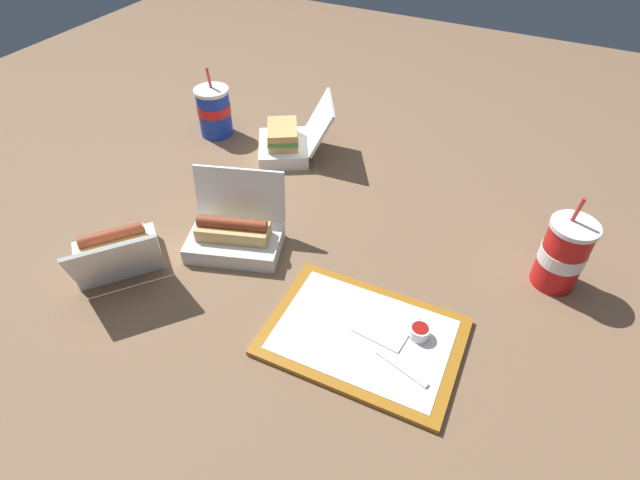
{
  "coord_description": "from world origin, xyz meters",
  "views": [
    {
      "loc": [
        -0.42,
        0.78,
        0.79
      ],
      "look_at": [
        -0.05,
        0.04,
        0.05
      ],
      "focal_mm": 28.0,
      "sensor_mm": 36.0,
      "label": 1
    }
  ],
  "objects_px": {
    "soda_cup_left": "(214,111)",
    "clamshell_hotdog_front": "(235,234)",
    "soda_cup_front": "(563,254)",
    "clamshell_sandwich_corner": "(287,141)",
    "plastic_fork": "(402,368)",
    "clamshell_hotdog_right": "(117,252)",
    "ketchup_cup": "(419,331)",
    "food_tray": "(363,336)"
  },
  "relations": [
    {
      "from": "soda_cup_left",
      "to": "clamshell_hotdog_front",
      "type": "bearing_deg",
      "value": 130.21
    },
    {
      "from": "soda_cup_front",
      "to": "soda_cup_left",
      "type": "bearing_deg",
      "value": -10.77
    },
    {
      "from": "clamshell_sandwich_corner",
      "to": "soda_cup_front",
      "type": "bearing_deg",
      "value": 166.22
    },
    {
      "from": "plastic_fork",
      "to": "clamshell_sandwich_corner",
      "type": "relative_size",
      "value": 0.41
    },
    {
      "from": "clamshell_hotdog_front",
      "to": "clamshell_hotdog_right",
      "type": "bearing_deg",
      "value": 39.88
    },
    {
      "from": "ketchup_cup",
      "to": "plastic_fork",
      "type": "height_order",
      "value": "ketchup_cup"
    },
    {
      "from": "clamshell_sandwich_corner",
      "to": "soda_cup_front",
      "type": "relative_size",
      "value": 1.22
    },
    {
      "from": "ketchup_cup",
      "to": "clamshell_hotdog_right",
      "type": "relative_size",
      "value": 0.16
    },
    {
      "from": "plastic_fork",
      "to": "clamshell_hotdog_front",
      "type": "xyz_separation_m",
      "value": [
        0.46,
        -0.15,
        0.03
      ]
    },
    {
      "from": "clamshell_sandwich_corner",
      "to": "soda_cup_left",
      "type": "xyz_separation_m",
      "value": [
        0.25,
        -0.01,
        0.03
      ]
    },
    {
      "from": "ketchup_cup",
      "to": "clamshell_hotdog_right",
      "type": "height_order",
      "value": "clamshell_hotdog_right"
    },
    {
      "from": "clamshell_hotdog_right",
      "to": "soda_cup_left",
      "type": "bearing_deg",
      "value": -75.78
    },
    {
      "from": "food_tray",
      "to": "clamshell_hotdog_front",
      "type": "bearing_deg",
      "value": -16.59
    },
    {
      "from": "ketchup_cup",
      "to": "soda_cup_left",
      "type": "relative_size",
      "value": 0.19
    },
    {
      "from": "clamshell_sandwich_corner",
      "to": "clamshell_hotdog_right",
      "type": "xyz_separation_m",
      "value": [
        0.11,
        0.57,
        -0.0
      ]
    },
    {
      "from": "soda_cup_front",
      "to": "food_tray",
      "type": "bearing_deg",
      "value": 46.68
    },
    {
      "from": "plastic_fork",
      "to": "soda_cup_front",
      "type": "height_order",
      "value": "soda_cup_front"
    },
    {
      "from": "food_tray",
      "to": "soda_cup_front",
      "type": "height_order",
      "value": "soda_cup_front"
    },
    {
      "from": "plastic_fork",
      "to": "food_tray",
      "type": "bearing_deg",
      "value": -7.57
    },
    {
      "from": "soda_cup_left",
      "to": "soda_cup_front",
      "type": "height_order",
      "value": "soda_cup_front"
    },
    {
      "from": "clamshell_hotdog_right",
      "to": "soda_cup_left",
      "type": "relative_size",
      "value": 1.25
    },
    {
      "from": "plastic_fork",
      "to": "ketchup_cup",
      "type": "bearing_deg",
      "value": -77.03
    },
    {
      "from": "clamshell_hotdog_right",
      "to": "soda_cup_front",
      "type": "xyz_separation_m",
      "value": [
        -0.87,
        -0.38,
        0.04
      ]
    },
    {
      "from": "plastic_fork",
      "to": "clamshell_hotdog_right",
      "type": "relative_size",
      "value": 0.43
    },
    {
      "from": "ketchup_cup",
      "to": "clamshell_sandwich_corner",
      "type": "bearing_deg",
      "value": -40.13
    },
    {
      "from": "clamshell_hotdog_right",
      "to": "clamshell_hotdog_front",
      "type": "relative_size",
      "value": 1.04
    },
    {
      "from": "clamshell_hotdog_front",
      "to": "soda_cup_left",
      "type": "distance_m",
      "value": 0.53
    },
    {
      "from": "food_tray",
      "to": "ketchup_cup",
      "type": "bearing_deg",
      "value": -155.28
    },
    {
      "from": "food_tray",
      "to": "clamshell_hotdog_right",
      "type": "distance_m",
      "value": 0.57
    },
    {
      "from": "clamshell_hotdog_right",
      "to": "clamshell_hotdog_front",
      "type": "bearing_deg",
      "value": -140.12
    },
    {
      "from": "ketchup_cup",
      "to": "plastic_fork",
      "type": "relative_size",
      "value": 0.36
    },
    {
      "from": "soda_cup_left",
      "to": "soda_cup_front",
      "type": "relative_size",
      "value": 0.93
    },
    {
      "from": "food_tray",
      "to": "ketchup_cup",
      "type": "height_order",
      "value": "ketchup_cup"
    },
    {
      "from": "ketchup_cup",
      "to": "clamshell_sandwich_corner",
      "type": "height_order",
      "value": "clamshell_sandwich_corner"
    },
    {
      "from": "plastic_fork",
      "to": "soda_cup_left",
      "type": "bearing_deg",
      "value": -18.8
    },
    {
      "from": "food_tray",
      "to": "soda_cup_left",
      "type": "distance_m",
      "value": 0.88
    },
    {
      "from": "clamshell_hotdog_front",
      "to": "soda_cup_left",
      "type": "height_order",
      "value": "soda_cup_left"
    },
    {
      "from": "food_tray",
      "to": "ketchup_cup",
      "type": "xyz_separation_m",
      "value": [
        -0.1,
        -0.04,
        0.02
      ]
    },
    {
      "from": "clamshell_hotdog_front",
      "to": "soda_cup_front",
      "type": "xyz_separation_m",
      "value": [
        -0.67,
        -0.21,
        0.04
      ]
    },
    {
      "from": "clamshell_hotdog_right",
      "to": "clamshell_hotdog_front",
      "type": "distance_m",
      "value": 0.26
    },
    {
      "from": "plastic_fork",
      "to": "clamshell_sandwich_corner",
      "type": "distance_m",
      "value": 0.78
    },
    {
      "from": "clamshell_hotdog_right",
      "to": "ketchup_cup",
      "type": "bearing_deg",
      "value": -171.21
    }
  ]
}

